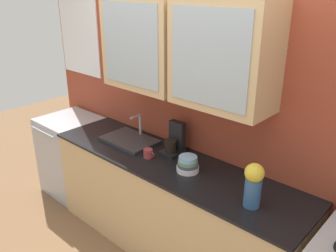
{
  "coord_description": "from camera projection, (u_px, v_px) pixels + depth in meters",
  "views": [
    {
      "loc": [
        1.83,
        -2.02,
        2.37
      ],
      "look_at": [
        -0.02,
        0.0,
        1.25
      ],
      "focal_mm": 38.25,
      "sensor_mm": 36.0,
      "label": 1
    }
  ],
  "objects": [
    {
      "name": "ground_plane",
      "position": [
        170.0,
        248.0,
        3.42
      ],
      "size": [
        10.0,
        10.0,
        0.0
      ],
      "primitive_type": "plane",
      "color": "brown"
    },
    {
      "name": "back_wall_unit",
      "position": [
        194.0,
        84.0,
        3.05
      ],
      "size": [
        4.07,
        0.49,
        2.84
      ],
      "color": "#993D28",
      "rests_on": "ground_plane"
    },
    {
      "name": "vase",
      "position": [
        253.0,
        184.0,
        2.41
      ],
      "size": [
        0.13,
        0.13,
        0.33
      ],
      "color": "#33598C",
      "rests_on": "counter"
    },
    {
      "name": "bowl_stack",
      "position": [
        188.0,
        164.0,
        2.91
      ],
      "size": [
        0.18,
        0.18,
        0.13
      ],
      "color": "white",
      "rests_on": "counter"
    },
    {
      "name": "coffee_maker",
      "position": [
        174.0,
        142.0,
        3.2
      ],
      "size": [
        0.17,
        0.2,
        0.29
      ],
      "color": "black",
      "rests_on": "counter"
    },
    {
      "name": "sink_faucet",
      "position": [
        130.0,
        140.0,
        3.46
      ],
      "size": [
        0.52,
        0.36,
        0.24
      ],
      "color": "#2D2D30",
      "rests_on": "counter"
    },
    {
      "name": "cup_near_sink",
      "position": [
        148.0,
        153.0,
        3.13
      ],
      "size": [
        0.12,
        0.08,
        0.08
      ],
      "color": "#993838",
      "rests_on": "counter"
    },
    {
      "name": "dishwasher",
      "position": [
        72.0,
        155.0,
        4.21
      ],
      "size": [
        0.62,
        0.64,
        0.93
      ],
      "color": "#ADAFB5",
      "rests_on": "ground_plane"
    },
    {
      "name": "counter",
      "position": [
        170.0,
        207.0,
        3.24
      ],
      "size": [
        2.51,
        0.66,
        0.93
      ],
      "color": "tan",
      "rests_on": "ground_plane"
    }
  ]
}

